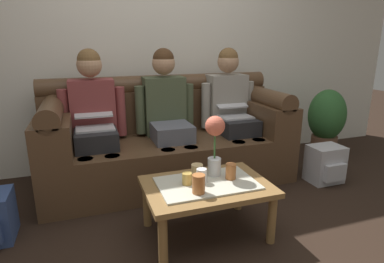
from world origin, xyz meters
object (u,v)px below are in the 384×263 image
at_px(person_right, 231,107).
at_px(coffee_table, 207,191).
at_px(couch, 168,141).
at_px(cup_far_right, 197,170).
at_px(potted_plant, 326,121).
at_px(cup_near_right, 199,184).
at_px(person_left, 94,116).
at_px(person_middle, 167,111).
at_px(cup_far_center, 187,179).
at_px(cup_near_left, 231,171).
at_px(flower_vase, 215,138).
at_px(cup_far_left, 202,176).
at_px(backpack_right, 325,164).

xyz_separation_m(person_right, coffee_table, (-0.65, -1.00, -0.34)).
height_order(couch, cup_far_right, couch).
height_order(cup_far_right, potted_plant, potted_plant).
bearing_deg(person_right, cup_near_right, -123.79).
distance_m(couch, person_left, 0.71).
bearing_deg(cup_far_right, potted_plant, 24.63).
relative_size(person_right, potted_plant, 1.57).
bearing_deg(person_left, couch, 0.33).
distance_m(person_middle, coffee_table, 1.06).
relative_size(couch, cup_far_center, 28.62).
bearing_deg(coffee_table, cup_near_left, 1.31).
distance_m(person_right, flower_vase, 1.06).
xyz_separation_m(person_left, cup_near_left, (0.82, -1.00, -0.23)).
height_order(person_left, person_middle, same).
xyz_separation_m(person_right, cup_near_left, (-0.47, -1.00, -0.23)).
height_order(cup_near_left, cup_near_right, cup_near_right).
bearing_deg(cup_near_right, coffee_table, 50.00).
relative_size(person_left, cup_far_left, 12.89).
bearing_deg(person_left, cup_near_right, -64.16).
bearing_deg(potted_plant, backpack_right, -129.45).
xyz_separation_m(cup_far_right, potted_plant, (1.82, 0.84, 0.01)).
distance_m(person_right, potted_plant, 1.17).
height_order(cup_near_left, cup_far_center, cup_near_left).
height_order(person_right, cup_far_center, person_right).
relative_size(person_left, backpack_right, 3.53).
relative_size(flower_vase, cup_near_left, 3.96).
bearing_deg(backpack_right, person_left, 164.17).
height_order(cup_far_left, potted_plant, potted_plant).
xyz_separation_m(couch, cup_near_left, (0.17, -1.00, 0.06)).
relative_size(cup_near_left, cup_far_right, 1.27).
xyz_separation_m(person_middle, cup_far_center, (-0.13, -0.98, -0.24)).
xyz_separation_m(cup_near_left, cup_far_right, (-0.20, 0.12, -0.01)).
distance_m(person_right, coffee_table, 1.24).
relative_size(coffee_table, cup_near_left, 7.77).
distance_m(coffee_table, cup_far_right, 0.16).
distance_m(couch, person_right, 0.71).
height_order(person_left, cup_far_center, person_left).
height_order(cup_near_right, cup_far_center, cup_near_right).
relative_size(cup_far_center, potted_plant, 0.10).
bearing_deg(cup_far_right, person_right, 52.56).
height_order(flower_vase, backpack_right, flower_vase).
bearing_deg(person_right, couch, 179.67).
xyz_separation_m(person_left, cup_far_left, (0.61, -0.99, -0.23)).
bearing_deg(flower_vase, cup_far_left, -145.44).
bearing_deg(flower_vase, person_right, 58.37).
xyz_separation_m(person_middle, backpack_right, (1.37, -0.57, -0.49)).
bearing_deg(person_right, potted_plant, -2.11).
relative_size(person_middle, cup_far_left, 12.89).
bearing_deg(cup_near_right, person_right, 56.21).
bearing_deg(couch, cup_far_center, -97.60).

